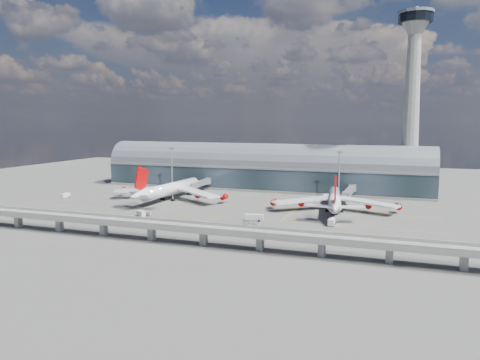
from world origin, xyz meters
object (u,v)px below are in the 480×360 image
(control_tower, at_px, (412,103))
(service_truck_2, at_px, (254,217))
(floodlight_mast_left, at_px, (172,167))
(service_truck_1, at_px, (141,214))
(service_truck_5, at_px, (160,194))
(airliner_left, at_px, (169,189))
(service_truck_0, at_px, (65,195))
(airliner_right, at_px, (335,200))
(cargo_train_1, at_px, (271,233))
(service_truck_4, at_px, (326,197))
(floodlight_mast_right, at_px, (339,174))
(cargo_train_2, at_px, (251,224))
(service_truck_3, at_px, (331,222))
(cargo_train_0, at_px, (146,213))

(control_tower, relative_size, service_truck_2, 12.96)
(floodlight_mast_left, height_order, service_truck_2, floodlight_mast_left)
(service_truck_1, xyz_separation_m, service_truck_5, (-18.90, 50.42, 0.30))
(airliner_left, bearing_deg, service_truck_0, -165.05)
(service_truck_0, xyz_separation_m, service_truck_5, (46.84, 20.53, 0.35))
(airliner_right, xyz_separation_m, cargo_train_1, (-15.43, -53.40, -4.39))
(service_truck_1, distance_m, service_truck_5, 53.85)
(floodlight_mast_left, height_order, service_truck_4, floodlight_mast_left)
(service_truck_0, distance_m, service_truck_5, 51.14)
(control_tower, xyz_separation_m, cargo_train_1, (-47.50, -116.52, -50.86))
(airliner_left, distance_m, service_truck_4, 83.14)
(service_truck_0, bearing_deg, floodlight_mast_right, 14.92)
(floodlight_mast_left, distance_m, service_truck_4, 95.45)
(service_truck_2, relative_size, service_truck_5, 1.12)
(airliner_left, height_order, cargo_train_2, airliner_left)
(service_truck_3, bearing_deg, airliner_right, 95.45)
(floodlight_mast_right, bearing_deg, cargo_train_2, -107.08)
(service_truck_1, relative_size, service_truck_3, 0.86)
(floodlight_mast_right, distance_m, airliner_right, 36.25)
(service_truck_0, height_order, service_truck_5, service_truck_5)
(service_truck_2, bearing_deg, airliner_right, -49.76)
(control_tower, xyz_separation_m, airliner_left, (-118.93, -61.76, -45.69))
(floodlight_mast_right, relative_size, service_truck_5, 3.63)
(floodlight_mast_right, xyz_separation_m, service_truck_3, (6.25, -65.49, -12.18))
(service_truck_2, bearing_deg, service_truck_4, -26.43)
(service_truck_0, xyz_separation_m, service_truck_2, (115.02, -21.11, 0.15))
(floodlight_mast_right, xyz_separation_m, service_truck_1, (-75.14, -76.15, -12.28))
(cargo_train_2, bearing_deg, cargo_train_0, 92.21)
(airliner_right, height_order, service_truck_0, airliner_right)
(service_truck_2, distance_m, cargo_train_2, 10.55)
(service_truck_5, distance_m, cargo_train_2, 87.33)
(service_truck_2, xyz_separation_m, service_truck_3, (32.11, 1.87, -0.01))
(service_truck_2, xyz_separation_m, cargo_train_1, (13.36, -21.16, -0.68))
(airliner_right, distance_m, cargo_train_2, 50.51)
(service_truck_2, height_order, service_truck_3, service_truck_3)
(airliner_left, distance_m, service_truck_3, 95.70)
(floodlight_mast_left, relative_size, service_truck_4, 4.51)
(airliner_left, distance_m, cargo_train_1, 90.15)
(service_truck_2, bearing_deg, cargo_train_2, -177.09)
(service_truck_1, bearing_deg, control_tower, -19.45)
(service_truck_4, bearing_deg, floodlight_mast_left, 163.45)
(airliner_left, xyz_separation_m, airliner_right, (86.86, -1.36, -0.78))
(cargo_train_2, bearing_deg, service_truck_3, -60.71)
(floodlight_mast_left, xyz_separation_m, airliner_left, (16.07, -33.76, -7.68))
(floodlight_mast_right, height_order, airliner_left, floodlight_mast_right)
(service_truck_1, xyz_separation_m, cargo_train_0, (0.67, 2.87, -0.39))
(service_truck_1, distance_m, cargo_train_1, 63.85)
(airliner_right, bearing_deg, airliner_left, 170.60)
(cargo_train_1, bearing_deg, control_tower, -15.83)
(service_truck_4, bearing_deg, airliner_right, -86.23)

